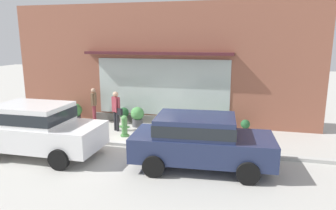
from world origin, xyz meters
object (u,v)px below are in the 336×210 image
parked_car_white (37,127)px  parked_car_navy (200,139)px  potted_plant_window_left (224,123)px  pedestrian_with_handbag (116,108)px  potted_plant_window_right (197,122)px  potted_plant_by_entrance (172,120)px  fire_hydrant (124,126)px  potted_plant_doorstep (75,112)px  potted_plant_trailing_edge (137,116)px  pedestrian_passerby (94,102)px  potted_plant_near_hydrant (245,126)px  potted_plant_corner_tall (124,114)px

parked_car_white → parked_car_navy: size_ratio=0.98×
parked_car_navy → potted_plant_window_left: 4.05m
pedestrian_with_handbag → parked_car_navy: pedestrian_with_handbag is taller
pedestrian_with_handbag → potted_plant_window_right: size_ratio=2.74×
parked_car_white → parked_car_navy: bearing=2.7°
potted_plant_by_entrance → potted_plant_window_right: bearing=9.4°
potted_plant_by_entrance → potted_plant_window_left: potted_plant_by_entrance is taller
fire_hydrant → parked_car_navy: bearing=-34.9°
potted_plant_doorstep → potted_plant_trailing_edge: size_ratio=0.94×
potted_plant_trailing_edge → parked_car_navy: bearing=-49.0°
fire_hydrant → potted_plant_by_entrance: size_ratio=1.04×
pedestrian_passerby → pedestrian_with_handbag: bearing=-137.3°
potted_plant_window_left → potted_plant_near_hydrant: bearing=-5.8°
fire_hydrant → potted_plant_window_right: 3.14m
parked_car_navy → potted_plant_corner_tall: bearing=131.1°
potted_plant_corner_tall → potted_plant_doorstep: bearing=-177.2°
pedestrian_with_handbag → potted_plant_trailing_edge: bearing=84.4°
potted_plant_window_right → potted_plant_doorstep: 5.81m
parked_car_white → parked_car_navy: (5.38, 0.24, -0.06)m
potted_plant_near_hydrant → potted_plant_by_entrance: potted_plant_by_entrance is taller
potted_plant_window_right → potted_plant_window_left: bearing=0.7°
parked_car_navy → potted_plant_doorstep: bearing=144.7°
parked_car_navy → potted_plant_trailing_edge: 5.02m
potted_plant_doorstep → potted_plant_window_right: bearing=-0.3°
parked_car_white → potted_plant_doorstep: size_ratio=5.01×
potted_plant_near_hydrant → potted_plant_trailing_edge: 4.65m
potted_plant_trailing_edge → pedestrian_passerby: bearing=173.2°
parked_car_white → potted_plant_corner_tall: bearing=73.2°
fire_hydrant → pedestrian_passerby: pedestrian_passerby is taller
pedestrian_passerby → potted_plant_by_entrance: (3.80, -0.24, -0.54)m
fire_hydrant → potted_plant_corner_tall: 1.94m
potted_plant_trailing_edge → pedestrian_with_handbag: bearing=-126.7°
potted_plant_doorstep → potted_plant_near_hydrant: bearing=-0.7°
parked_car_white → potted_plant_by_entrance: size_ratio=5.09×
fire_hydrant → parked_car_white: bearing=-128.8°
parked_car_white → potted_plant_window_left: bearing=35.7°
potted_plant_by_entrance → fire_hydrant: bearing=-137.7°
fire_hydrant → potted_plant_doorstep: bearing=152.0°
fire_hydrant → potted_plant_window_left: 4.17m
pedestrian_with_handbag → potted_plant_window_right: (3.26, 1.03, -0.67)m
potted_plant_window_right → potted_plant_near_hydrant: bearing=-2.1°
parked_car_white → potted_plant_corner_tall: parked_car_white is taller
fire_hydrant → potted_plant_doorstep: 3.56m
potted_plant_near_hydrant → potted_plant_window_right: (-2.02, 0.07, 0.00)m
potted_plant_window_right → potted_plant_trailing_edge: size_ratio=0.69×
fire_hydrant → potted_plant_trailing_edge: size_ratio=0.97×
pedestrian_with_handbag → potted_plant_near_hydrant: (5.27, 0.96, -0.67)m
fire_hydrant → potted_plant_near_hydrant: fire_hydrant is taller
potted_plant_window_right → potted_plant_corner_tall: potted_plant_corner_tall is taller
fire_hydrant → potted_plant_corner_tall: fire_hydrant is taller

